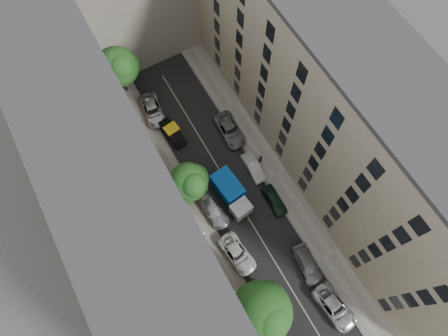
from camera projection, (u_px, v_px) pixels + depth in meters
ground at (236, 197)px, 47.24m from camera, size 120.00×120.00×0.00m
road_surface at (236, 197)px, 47.23m from camera, size 8.00×44.00×0.02m
sidewalk_left at (195, 219)px, 46.13m from camera, size 3.00×44.00×0.15m
sidewalk_right at (275, 176)px, 48.21m from camera, size 3.00×44.00×0.15m
building_left at (133, 219)px, 35.94m from camera, size 8.00×44.00×20.00m
building_right at (333, 115)px, 40.09m from camera, size 8.00×44.00×20.00m
tarp_truck at (231, 193)px, 45.84m from camera, size 2.94×6.13×2.72m
car_left_1 at (260, 300)px, 42.07m from camera, size 1.87×4.47×1.44m
car_left_2 at (237, 254)px, 43.96m from camera, size 2.82×5.29×1.42m
car_left_3 at (213, 210)px, 45.89m from camera, size 2.39×5.14×1.45m
car_left_4 at (195, 185)px, 47.04m from camera, size 1.70×4.22×1.44m
car_left_5 at (173, 133)px, 49.75m from camera, size 2.12×4.49×1.42m
car_left_6 at (153, 110)px, 50.96m from camera, size 3.03×5.50×1.46m
car_right_0 at (334, 307)px, 41.77m from camera, size 3.02×5.60×1.49m
car_right_1 at (308, 265)px, 43.51m from camera, size 2.48×4.90×1.36m
car_right_2 at (275, 200)px, 46.36m from camera, size 1.74×4.10×1.38m
car_right_3 at (253, 167)px, 47.98m from camera, size 1.56×4.15×1.35m
car_right_4 at (230, 130)px, 49.85m from camera, size 2.71×5.49×1.50m
tree_near at (263, 312)px, 37.01m from camera, size 6.03×5.86×8.52m
tree_mid at (189, 183)px, 42.50m from camera, size 4.73×4.36×7.39m
tree_far at (120, 68)px, 48.49m from camera, size 5.22×4.94×7.32m
lamp_post at (205, 238)px, 41.66m from camera, size 0.36×0.36×5.61m
pedestrian at (260, 159)px, 48.02m from camera, size 0.67×0.47×1.73m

